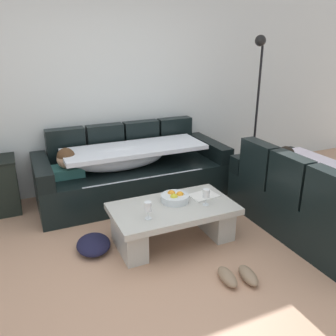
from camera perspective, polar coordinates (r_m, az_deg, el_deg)
ground_plane at (r=3.18m, az=0.04°, el=-16.61°), size 14.00×14.00×0.00m
back_wall at (r=4.62m, az=-11.21°, el=13.02°), size 9.00×0.10×2.70m
couch_along_wall at (r=4.42m, az=-6.11°, el=-0.68°), size 2.33×0.92×0.88m
couch_near_window at (r=3.92m, az=22.46°, el=-4.98°), size 0.92×1.81×0.88m
coffee_table at (r=3.49m, az=0.82°, el=-8.26°), size 1.20×0.68×0.38m
fruit_bowl at (r=3.50m, az=1.15°, el=-4.81°), size 0.28×0.28×0.10m
wine_glass_near_left at (r=3.15m, az=-3.27°, el=-6.36°), size 0.07×0.07×0.17m
wine_glass_near_right at (r=3.42m, az=6.21°, el=-4.22°), size 0.07×0.07×0.17m
open_magazine at (r=3.65m, az=5.82°, el=-4.46°), size 0.30×0.24×0.01m
floor_lamp at (r=4.97m, az=14.20°, el=10.55°), size 0.33×0.31×1.95m
pair_of_shoes at (r=3.12m, az=11.27°, el=-16.84°), size 0.32×0.34×0.09m
crumpled_garment at (r=3.50m, az=-12.00°, el=-12.05°), size 0.37×0.44×0.12m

